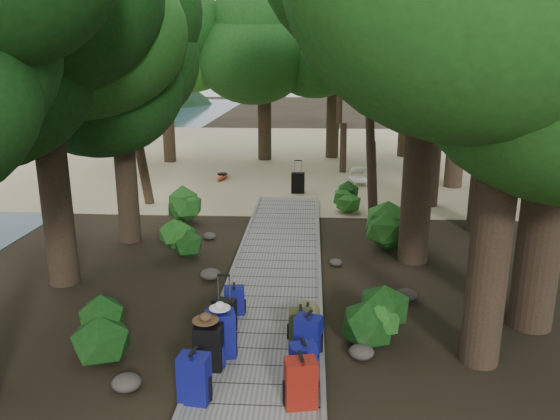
# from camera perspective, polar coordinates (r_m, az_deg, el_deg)

# --- Properties ---
(ground) EXTENTS (120.00, 120.00, 0.00)m
(ground) POSITION_cam_1_polar(r_m,az_deg,el_deg) (11.82, -0.55, -7.55)
(ground) COLOR black
(ground) RESTS_ON ground
(sand_beach) EXTENTS (40.00, 22.00, 0.02)m
(sand_beach) POSITION_cam_1_polar(r_m,az_deg,el_deg) (27.25, 1.72, 5.71)
(sand_beach) COLOR tan
(sand_beach) RESTS_ON ground
(boardwalk) EXTENTS (2.00, 12.00, 0.12)m
(boardwalk) POSITION_cam_1_polar(r_m,az_deg,el_deg) (12.72, -0.25, -5.55)
(boardwalk) COLOR gray
(boardwalk) RESTS_ON ground
(backpack_left_a) EXTENTS (0.44, 0.34, 0.77)m
(backpack_left_a) POSITION_cam_1_polar(r_m,az_deg,el_deg) (7.76, -8.95, -16.75)
(backpack_left_a) COLOR navy
(backpack_left_a) RESTS_ON boardwalk
(backpack_left_b) EXTENTS (0.43, 0.31, 0.77)m
(backpack_left_b) POSITION_cam_1_polar(r_m,az_deg,el_deg) (8.46, -7.46, -13.78)
(backpack_left_b) COLOR black
(backpack_left_b) RESTS_ON boardwalk
(backpack_left_c) EXTENTS (0.52, 0.42, 0.83)m
(backpack_left_c) POSITION_cam_1_polar(r_m,az_deg,el_deg) (8.73, -6.24, -12.52)
(backpack_left_c) COLOR navy
(backpack_left_c) RESTS_ON boardwalk
(backpack_left_d) EXTENTS (0.40, 0.32, 0.56)m
(backpack_left_d) POSITION_cam_1_polar(r_m,az_deg,el_deg) (10.12, -4.80, -9.23)
(backpack_left_d) COLOR navy
(backpack_left_d) RESTS_ON boardwalk
(backpack_right_a) EXTENTS (0.47, 0.38, 0.75)m
(backpack_right_a) POSITION_cam_1_polar(r_m,az_deg,el_deg) (7.61, 2.17, -17.38)
(backpack_right_a) COLOR maroon
(backpack_right_a) RESTS_ON boardwalk
(backpack_right_b) EXTENTS (0.42, 0.35, 0.67)m
(backpack_right_b) POSITION_cam_1_polar(r_m,az_deg,el_deg) (8.10, 2.41, -15.52)
(backpack_right_b) COLOR navy
(backpack_right_b) RESTS_ON boardwalk
(backpack_right_c) EXTENTS (0.47, 0.40, 0.69)m
(backpack_right_c) POSITION_cam_1_polar(r_m,az_deg,el_deg) (8.81, 3.00, -12.70)
(backpack_right_c) COLOR navy
(backpack_right_c) RESTS_ON boardwalk
(backpack_right_d) EXTENTS (0.39, 0.29, 0.59)m
(backpack_right_d) POSITION_cam_1_polar(r_m,az_deg,el_deg) (9.19, 2.15, -11.78)
(backpack_right_d) COLOR #3B4019
(backpack_right_d) RESTS_ON boardwalk
(duffel_right_khaki) EXTENTS (0.43, 0.63, 0.41)m
(duffel_right_khaki) POSITION_cam_1_polar(r_m,az_deg,el_deg) (9.56, 2.88, -11.27)
(duffel_right_khaki) COLOR olive
(duffel_right_khaki) RESTS_ON boardwalk
(suitcase_on_boardwalk) EXTENTS (0.42, 0.28, 0.59)m
(suitcase_on_boardwalk) POSITION_cam_1_polar(r_m,az_deg,el_deg) (9.49, -5.81, -10.91)
(suitcase_on_boardwalk) COLOR black
(suitcase_on_boardwalk) RESTS_ON boardwalk
(lone_suitcase_on_sand) EXTENTS (0.47, 0.28, 0.73)m
(lone_suitcase_on_sand) POSITION_cam_1_polar(r_m,az_deg,el_deg) (19.42, 1.89, 2.85)
(lone_suitcase_on_sand) COLOR black
(lone_suitcase_on_sand) RESTS_ON sand_beach
(hat_brown) EXTENTS (0.40, 0.40, 0.12)m
(hat_brown) POSITION_cam_1_polar(r_m,az_deg,el_deg) (8.28, -7.81, -10.99)
(hat_brown) COLOR #51351E
(hat_brown) RESTS_ON backpack_left_b
(hat_white) EXTENTS (0.33, 0.33, 0.11)m
(hat_white) POSITION_cam_1_polar(r_m,az_deg,el_deg) (8.48, -6.32, -9.83)
(hat_white) COLOR silver
(hat_white) RESTS_ON backpack_left_c
(kayak) EXTENTS (0.75, 2.89, 0.29)m
(kayak) POSITION_cam_1_polar(r_m,az_deg,el_deg) (21.94, -6.05, 3.65)
(kayak) COLOR #B62E0F
(kayak) RESTS_ON sand_beach
(sun_lounger) EXTENTS (0.86, 1.81, 0.56)m
(sun_lounger) POSITION_cam_1_polar(r_m,az_deg,el_deg) (21.11, 8.30, 3.48)
(sun_lounger) COLOR silver
(sun_lounger) RESTS_ON sand_beach
(tree_right_a) EXTENTS (5.13, 5.13, 8.54)m
(tree_right_a) POSITION_cam_1_polar(r_m,az_deg,el_deg) (8.33, 22.72, 11.91)
(tree_right_a) COLOR black
(tree_right_a) RESTS_ON ground
(tree_right_c) EXTENTS (5.73, 5.73, 9.92)m
(tree_right_c) POSITION_cam_1_polar(r_m,az_deg,el_deg) (12.59, 15.11, 16.49)
(tree_right_c) COLOR black
(tree_right_c) RESTS_ON ground
(tree_right_d) EXTENTS (6.08, 6.08, 11.15)m
(tree_right_d) POSITION_cam_1_polar(r_m,az_deg,el_deg) (15.68, 22.15, 17.87)
(tree_right_d) COLOR black
(tree_right_d) RESTS_ON ground
(tree_right_e) EXTENTS (4.40, 4.40, 7.93)m
(tree_right_e) POSITION_cam_1_polar(r_m,az_deg,el_deg) (17.91, 16.15, 12.77)
(tree_right_e) COLOR black
(tree_right_e) RESTS_ON ground
(tree_right_f) EXTENTS (5.30, 5.30, 9.47)m
(tree_right_f) POSITION_cam_1_polar(r_m,az_deg,el_deg) (20.96, 18.64, 15.00)
(tree_right_f) COLOR black
(tree_right_f) RESTS_ON ground
(tree_left_b) EXTENTS (4.88, 4.88, 8.78)m
(tree_left_b) POSITION_cam_1_polar(r_m,az_deg,el_deg) (11.81, -23.64, 13.09)
(tree_left_b) COLOR black
(tree_left_b) RESTS_ON ground
(tree_left_c) EXTENTS (4.48, 4.48, 7.79)m
(tree_left_c) POSITION_cam_1_polar(r_m,az_deg,el_deg) (14.26, -16.42, 11.94)
(tree_left_c) COLOR black
(tree_left_c) RESTS_ON ground
(tree_back_a) EXTENTS (5.25, 5.25, 9.08)m
(tree_back_a) POSITION_cam_1_polar(r_m,az_deg,el_deg) (25.79, -1.67, 15.28)
(tree_back_a) COLOR black
(tree_back_a) RESTS_ON ground
(tree_back_b) EXTENTS (4.92, 4.92, 8.78)m
(tree_back_b) POSITION_cam_1_polar(r_m,az_deg,el_deg) (26.43, 5.68, 14.89)
(tree_back_b) COLOR black
(tree_back_b) RESTS_ON ground
(tree_back_c) EXTENTS (5.26, 5.26, 9.47)m
(tree_back_c) POSITION_cam_1_polar(r_m,az_deg,el_deg) (27.38, 13.39, 15.30)
(tree_back_c) COLOR black
(tree_back_c) RESTS_ON ground
(tree_back_d) EXTENTS (4.77, 4.77, 7.96)m
(tree_back_d) POSITION_cam_1_polar(r_m,az_deg,el_deg) (25.70, -11.87, 13.71)
(tree_back_d) COLOR black
(tree_back_d) RESTS_ON ground
(palm_right_a) EXTENTS (4.03, 4.03, 6.87)m
(palm_right_a) POSITION_cam_1_polar(r_m,az_deg,el_deg) (16.35, 10.59, 11.05)
(palm_right_a) COLOR #144413
(palm_right_a) RESTS_ON ground
(palm_right_b) EXTENTS (4.14, 4.14, 7.99)m
(palm_right_b) POSITION_cam_1_polar(r_m,az_deg,el_deg) (21.75, 15.51, 13.27)
(palm_right_b) COLOR #144413
(palm_right_b) RESTS_ON ground
(palm_right_c) EXTENTS (3.86, 3.86, 6.14)m
(palm_right_c) POSITION_cam_1_polar(r_m,az_deg,el_deg) (23.08, 7.32, 11.49)
(palm_right_c) COLOR #144413
(palm_right_c) RESTS_ON ground
(palm_left_a) EXTENTS (4.24, 4.24, 6.75)m
(palm_left_a) POSITION_cam_1_polar(r_m,az_deg,el_deg) (18.09, -14.91, 11.01)
(palm_left_a) COLOR #144413
(palm_left_a) RESTS_ON ground
(rock_left_a) EXTENTS (0.43, 0.39, 0.24)m
(rock_left_a) POSITION_cam_1_polar(r_m,az_deg,el_deg) (8.54, -15.73, -16.96)
(rock_left_a) COLOR #4C473F
(rock_left_a) RESTS_ON ground
(rock_left_b) EXTENTS (0.31, 0.28, 0.17)m
(rock_left_b) POSITION_cam_1_polar(r_m,az_deg,el_deg) (10.90, -16.81, -9.82)
(rock_left_b) COLOR #4C473F
(rock_left_b) RESTS_ON ground
(rock_left_c) EXTENTS (0.44, 0.40, 0.24)m
(rock_left_c) POSITION_cam_1_polar(r_m,az_deg,el_deg) (12.01, -7.29, -6.67)
(rock_left_c) COLOR #4C473F
(rock_left_c) RESTS_ON ground
(rock_left_d) EXTENTS (0.34, 0.31, 0.19)m
(rock_left_d) POSITION_cam_1_polar(r_m,az_deg,el_deg) (14.62, -7.39, -2.70)
(rock_left_d) COLOR #4C473F
(rock_left_d) RESTS_ON ground
(rock_right_a) EXTENTS (0.41, 0.37, 0.23)m
(rock_right_a) POSITION_cam_1_polar(r_m,az_deg,el_deg) (9.09, 8.49, -14.45)
(rock_right_a) COLOR #4C473F
(rock_right_a) RESTS_ON ground
(rock_right_b) EXTENTS (0.43, 0.39, 0.24)m
(rock_right_b) POSITION_cam_1_polar(r_m,az_deg,el_deg) (11.20, 13.02, -8.66)
(rock_right_b) COLOR #4C473F
(rock_right_b) RESTS_ON ground
(rock_right_c) EXTENTS (0.29, 0.27, 0.16)m
(rock_right_c) POSITION_cam_1_polar(r_m,az_deg,el_deg) (12.76, 5.83, -5.46)
(rock_right_c) COLOR #4C473F
(rock_right_c) RESTS_ON ground
(rock_right_d) EXTENTS (0.61, 0.55, 0.33)m
(rock_right_d) POSITION_cam_1_polar(r_m,az_deg,el_deg) (15.87, 11.69, -1.17)
(rock_right_d) COLOR #4C473F
(rock_right_d) RESTS_ON ground
(shrub_left_a) EXTENTS (1.07, 1.07, 0.96)m
(shrub_left_a) POSITION_cam_1_polar(r_m,az_deg,el_deg) (9.34, -19.04, -11.75)
(shrub_left_a) COLOR #1F5018
(shrub_left_a) RESTS_ON ground
(shrub_left_b) EXTENTS (1.02, 1.02, 0.92)m
(shrub_left_b) POSITION_cam_1_polar(r_m,az_deg,el_deg) (13.32, -10.27, -2.99)
(shrub_left_b) COLOR #1F5018
(shrub_left_b) RESTS_ON ground
(shrub_left_c) EXTENTS (1.17, 1.17, 1.05)m
(shrub_left_c) POSITION_cam_1_polar(r_m,az_deg,el_deg) (16.01, -10.07, 0.40)
(shrub_left_c) COLOR #1F5018
(shrub_left_c) RESTS_ON ground
(shrub_right_a) EXTENTS (0.96, 0.96, 0.86)m
(shrub_right_a) POSITION_cam_1_polar(r_m,az_deg,el_deg) (9.43, 10.23, -11.17)
(shrub_right_a) COLOR #1F5018
(shrub_right_a) RESTS_ON ground
(shrub_right_b) EXTENTS (1.22, 1.22, 1.10)m
(shrub_right_b) POSITION_cam_1_polar(r_m,az_deg,el_deg) (13.91, 10.74, -1.84)
(shrub_right_b) COLOR #1F5018
(shrub_right_b) RESTS_ON ground
(shrub_right_c) EXTENTS (0.94, 0.94, 0.84)m
(shrub_right_c) POSITION_cam_1_polar(r_m,az_deg,el_deg) (17.13, 7.19, 1.15)
(shrub_right_c) COLOR #1F5018
(shrub_right_c) RESTS_ON ground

